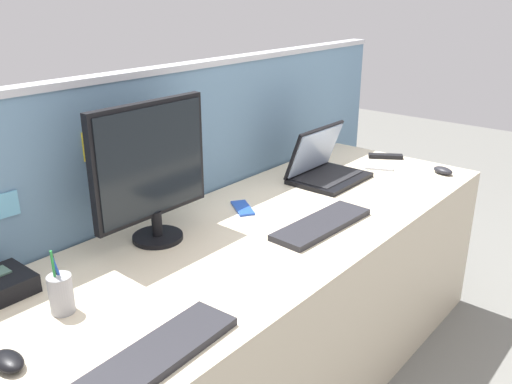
# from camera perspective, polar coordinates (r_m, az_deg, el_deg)

# --- Properties ---
(ground_plane) EXTENTS (10.00, 10.00, 0.00)m
(ground_plane) POSITION_cam_1_polar(r_m,az_deg,el_deg) (2.37, 0.99, -19.39)
(ground_plane) COLOR slate
(desk) EXTENTS (2.26, 0.79, 0.71)m
(desk) POSITION_cam_1_polar(r_m,az_deg,el_deg) (2.15, 1.05, -12.18)
(desk) COLOR beige
(desk) RESTS_ON ground_plane
(cubicle_divider) EXTENTS (2.75, 0.08, 1.26)m
(cubicle_divider) POSITION_cam_1_polar(r_m,az_deg,el_deg) (2.29, -7.49, -2.43)
(cubicle_divider) COLOR #6084A3
(cubicle_divider) RESTS_ON ground_plane
(desktop_monitor) EXTENTS (0.46, 0.17, 0.48)m
(desktop_monitor) POSITION_cam_1_polar(r_m,az_deg,el_deg) (1.82, -11.04, 2.60)
(desktop_monitor) COLOR black
(desktop_monitor) RESTS_ON desk
(laptop) EXTENTS (0.35, 0.26, 0.24)m
(laptop) POSITION_cam_1_polar(r_m,az_deg,el_deg) (2.46, 7.17, 2.70)
(laptop) COLOR black
(laptop) RESTS_ON desk
(keyboard_main) EXTENTS (0.45, 0.16, 0.02)m
(keyboard_main) POSITION_cam_1_polar(r_m,az_deg,el_deg) (1.98, 6.97, -3.40)
(keyboard_main) COLOR #232328
(keyboard_main) RESTS_ON desk
(keyboard_spare) EXTENTS (0.46, 0.15, 0.02)m
(keyboard_spare) POSITION_cam_1_polar(r_m,az_deg,el_deg) (1.34, -10.74, -16.77)
(keyboard_spare) COLOR #232328
(keyboard_spare) RESTS_ON desk
(computer_mouse_right_hand) EXTENTS (0.09, 0.11, 0.03)m
(computer_mouse_right_hand) POSITION_cam_1_polar(r_m,az_deg,el_deg) (2.67, 19.18, 2.17)
(computer_mouse_right_hand) COLOR #232328
(computer_mouse_right_hand) RESTS_ON desk
(computer_mouse_left_hand) EXTENTS (0.06, 0.10, 0.03)m
(computer_mouse_left_hand) POSITION_cam_1_polar(r_m,az_deg,el_deg) (1.42, -24.77, -15.95)
(computer_mouse_left_hand) COLOR black
(computer_mouse_left_hand) RESTS_ON desk
(pen_cup) EXTENTS (0.06, 0.06, 0.18)m
(pen_cup) POSITION_cam_1_polar(r_m,az_deg,el_deg) (1.55, -19.95, -10.05)
(pen_cup) COLOR #99999E
(pen_cup) RESTS_ON desk
(cell_phone_blue_case) EXTENTS (0.13, 0.16, 0.01)m
(cell_phone_blue_case) POSITION_cam_1_polar(r_m,az_deg,el_deg) (2.13, -1.43, -1.70)
(cell_phone_blue_case) COLOR blue
(cell_phone_blue_case) RESTS_ON desk
(cell_phone_silver_slab) EXTENTS (0.12, 0.15, 0.01)m
(cell_phone_silver_slab) POSITION_cam_1_polar(r_m,az_deg,el_deg) (2.68, 12.87, 2.61)
(cell_phone_silver_slab) COLOR #B7BAC1
(cell_phone_silver_slab) RESTS_ON desk
(tv_remote) EXTENTS (0.13, 0.17, 0.02)m
(tv_remote) POSITION_cam_1_polar(r_m,az_deg,el_deg) (2.84, 13.56, 3.71)
(tv_remote) COLOR black
(tv_remote) RESTS_ON desk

